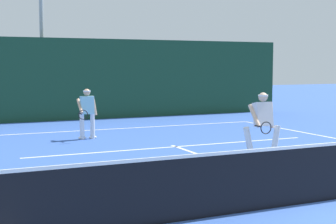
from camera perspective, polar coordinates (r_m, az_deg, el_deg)
name	(u,v)px	position (r m, az deg, el deg)	size (l,w,h in m)	color
ground_plane	(330,200)	(9.15, 17.85, -9.47)	(80.00, 80.00, 0.00)	#365AAC
court_line_baseline_far	(123,128)	(18.29, -5.10, -1.86)	(10.46, 0.10, 0.01)	white
court_line_service	(176,147)	(14.19, 0.92, -3.94)	(8.53, 0.10, 0.01)	white
court_line_centre	(231,166)	(11.65, 7.15, -6.05)	(0.10, 6.40, 0.01)	white
tennis_net	(331,171)	(9.04, 17.94, -6.34)	(11.46, 0.09, 1.10)	#1E4723
player_near	(263,123)	(12.34, 10.67, -1.22)	(1.04, 0.85, 1.64)	silver
player_far	(87,112)	(15.74, -9.16, 0.04)	(0.75, 0.87, 1.56)	silver
tennis_ball	(218,157)	(12.56, 5.70, -5.05)	(0.07, 0.07, 0.07)	#D1E033
back_fence_windscreen	(95,79)	(21.48, -8.24, 3.72)	(18.10, 0.12, 3.39)	#183C28
light_pole	(41,11)	(22.67, -14.17, 11.09)	(0.55, 0.44, 7.54)	#9EA39E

